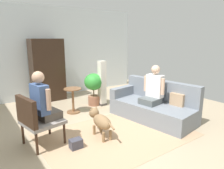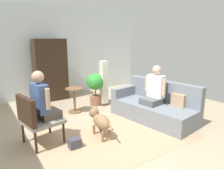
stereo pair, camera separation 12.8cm
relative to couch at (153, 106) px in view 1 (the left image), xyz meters
The scene contains 13 objects.
ground_plane 1.40m from the couch, behind, with size 7.86×7.86×0.00m, color tan.
back_wall 3.79m from the couch, 112.26° to the left, with size 6.52×0.12×2.86m, color silver.
area_rug 1.30m from the couch, 169.32° to the right, with size 2.88×2.01×0.01m, color tan.
couch is the anchor object (origin of this frame).
armchair 2.68m from the couch, behind, with size 0.74×0.74×0.93m.
person_on_couch 0.45m from the couch, 140.42° to the right, with size 0.52×0.55×0.88m.
person_on_armchair 2.57m from the couch, behind, with size 0.48×0.53×0.89m.
round_end_table 2.01m from the couch, 134.07° to the left, with size 0.44×0.44×0.64m.
dog 1.53m from the couch, behind, with size 0.28×0.87×0.53m.
potted_plant 1.81m from the couch, 111.55° to the left, with size 0.53×0.53×0.92m.
column_lamp 1.62m from the couch, 106.97° to the left, with size 0.20×0.20×1.27m.
armoire_cabinet 3.37m from the couch, 117.59° to the left, with size 0.94×0.56×1.87m, color black.
handbag 2.15m from the couch, behind, with size 0.21×0.16×0.17m, color #3F3F4C.
Camera 1 is at (-2.13, -3.26, 1.90)m, focal length 32.95 mm.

